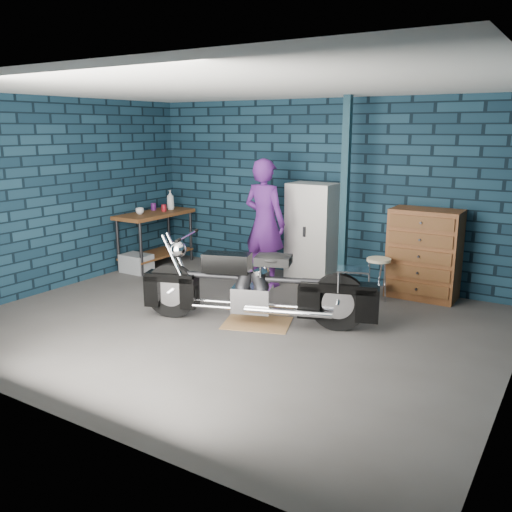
{
  "coord_description": "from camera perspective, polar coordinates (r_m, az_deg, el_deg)",
  "views": [
    {
      "loc": [
        3.44,
        -5.01,
        2.27
      ],
      "look_at": [
        0.14,
        0.3,
        0.79
      ],
      "focal_mm": 38.0,
      "sensor_mm": 36.0,
      "label": 1
    }
  ],
  "objects": [
    {
      "name": "ground",
      "position": [
        6.49,
        -2.45,
        -7.17
      ],
      "size": [
        6.0,
        6.0,
        0.0
      ],
      "primitive_type": "plane",
      "color": "#494644",
      "rests_on": "ground"
    },
    {
      "name": "room_walls",
      "position": [
        6.55,
        0.15,
        10.11
      ],
      "size": [
        6.02,
        5.01,
        2.71
      ],
      "color": "black",
      "rests_on": "ground"
    },
    {
      "name": "support_post",
      "position": [
        7.59,
        9.32,
        6.19
      ],
      "size": [
        0.1,
        0.1,
        2.7
      ],
      "primitive_type": "cube",
      "color": "#112D38",
      "rests_on": "ground"
    },
    {
      "name": "workbench",
      "position": [
        9.23,
        -10.5,
        1.76
      ],
      "size": [
        0.6,
        1.4,
        0.91
      ],
      "primitive_type": "cube",
      "color": "brown",
      "rests_on": "ground"
    },
    {
      "name": "drip_mat",
      "position": [
        6.51,
        0.12,
        -7.06
      ],
      "size": [
        0.93,
        0.81,
        0.01
      ],
      "primitive_type": "cube",
      "rotation": [
        0.0,
        0.0,
        0.33
      ],
      "color": "brown",
      "rests_on": "ground"
    },
    {
      "name": "motorcycle",
      "position": [
        6.34,
        0.12,
        -2.64
      ],
      "size": [
        2.47,
        1.39,
        1.05
      ],
      "primitive_type": null,
      "rotation": [
        0.0,
        0.0,
        0.33
      ],
      "color": "black",
      "rests_on": "ground"
    },
    {
      "name": "person",
      "position": [
        7.89,
        0.91,
        3.52
      ],
      "size": [
        0.71,
        0.5,
        1.85
      ],
      "primitive_type": "imported",
      "rotation": [
        0.0,
        0.0,
        3.05
      ],
      "color": "#501D6E",
      "rests_on": "ground"
    },
    {
      "name": "storage_bin",
      "position": [
        8.93,
        -12.47,
        -0.75
      ],
      "size": [
        0.47,
        0.34,
        0.29
      ],
      "primitive_type": "cube",
      "color": "gray",
      "rests_on": "ground"
    },
    {
      "name": "locker",
      "position": [
        8.2,
        5.88,
        2.48
      ],
      "size": [
        0.69,
        0.49,
        1.48
      ],
      "primitive_type": "cube",
      "color": "beige",
      "rests_on": "ground"
    },
    {
      "name": "tool_chest",
      "position": [
        7.65,
        17.24,
        0.18
      ],
      "size": [
        0.91,
        0.51,
        1.22
      ],
      "primitive_type": "cube",
      "color": "brown",
      "rests_on": "ground"
    },
    {
      "name": "shop_stool",
      "position": [
        7.44,
        12.7,
        -2.44
      ],
      "size": [
        0.41,
        0.41,
        0.58
      ],
      "primitive_type": null,
      "rotation": [
        0.0,
        0.0,
        -0.35
      ],
      "color": "beige",
      "rests_on": "ground"
    },
    {
      "name": "cup_a",
      "position": [
        8.98,
        -12.14,
        4.65
      ],
      "size": [
        0.17,
        0.17,
        0.1
      ],
      "primitive_type": "imported",
      "rotation": [
        0.0,
        0.0,
        0.33
      ],
      "color": "beige",
      "rests_on": "workbench"
    },
    {
      "name": "mug_purple",
      "position": [
        9.37,
        -10.74,
        5.12
      ],
      "size": [
        0.1,
        0.1,
        0.12
      ],
      "primitive_type": "cylinder",
      "rotation": [
        0.0,
        0.0,
        -0.12
      ],
      "color": "#4C175D",
      "rests_on": "workbench"
    },
    {
      "name": "mug_red",
      "position": [
        9.22,
        -9.67,
        5.02
      ],
      "size": [
        0.09,
        0.09,
        0.11
      ],
      "primitive_type": "cylinder",
      "rotation": [
        0.0,
        0.0,
        -0.13
      ],
      "color": "maroon",
      "rests_on": "workbench"
    },
    {
      "name": "bottle",
      "position": [
        9.4,
        -9.0,
        5.86
      ],
      "size": [
        0.15,
        0.15,
        0.33
      ],
      "primitive_type": "imported",
      "rotation": [
        0.0,
        0.0,
        0.23
      ],
      "color": "gray",
      "rests_on": "workbench"
    }
  ]
}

